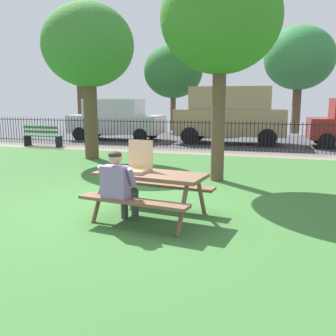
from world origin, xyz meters
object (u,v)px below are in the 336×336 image
at_px(picnic_table_foreground, 151,183).
at_px(parked_car_left, 230,114).
at_px(far_tree_center, 299,59).
at_px(park_bench_left, 43,136).
at_px(pizza_box_open, 136,166).
at_px(far_tree_left, 80,66).
at_px(parked_car_far_left, 116,119).
at_px(adult_at_table, 119,184).
at_px(tree_near_table, 88,47).
at_px(far_tree_midleft, 173,72).
at_px(tree_midground_left, 221,20).

relative_size(picnic_table_foreground, parked_car_left, 0.42).
bearing_deg(far_tree_center, park_bench_left, -138.34).
relative_size(pizza_box_open, far_tree_left, 0.10).
bearing_deg(parked_car_left, parked_car_far_left, -179.99).
distance_m(adult_at_table, far_tree_left, 20.42).
relative_size(tree_near_table, far_tree_center, 0.84).
distance_m(parked_car_left, far_tree_left, 12.40).
height_order(adult_at_table, tree_near_table, tree_near_table).
xyz_separation_m(picnic_table_foreground, far_tree_midleft, (-4.31, 16.90, 2.96)).
distance_m(parked_car_far_left, parked_car_left, 5.43).
bearing_deg(park_bench_left, parked_car_far_left, 59.09).
bearing_deg(parked_car_far_left, picnic_table_foreground, -63.36).
bearing_deg(picnic_table_foreground, parked_car_far_left, 116.64).
xyz_separation_m(pizza_box_open, parked_car_left, (0.21, 10.88, 0.44)).
height_order(parked_car_left, far_tree_center, far_tree_center).
height_order(tree_midground_left, parked_car_left, tree_midground_left).
relative_size(far_tree_left, far_tree_center, 0.93).
bearing_deg(far_tree_left, tree_near_table, -59.80).
relative_size(adult_at_table, far_tree_midleft, 0.23).
height_order(pizza_box_open, far_tree_left, far_tree_left).
distance_m(picnic_table_foreground, pizza_box_open, 0.39).
height_order(picnic_table_foreground, far_tree_midleft, far_tree_midleft).
height_order(picnic_table_foreground, far_tree_center, far_tree_center).
xyz_separation_m(park_bench_left, far_tree_left, (-3.20, 9.13, 3.64)).
relative_size(adult_at_table, tree_midground_left, 0.24).
xyz_separation_m(far_tree_left, far_tree_midleft, (6.27, -0.00, -0.49)).
xyz_separation_m(pizza_box_open, park_bench_left, (-7.11, 7.71, -0.45)).
bearing_deg(picnic_table_foreground, parked_car_left, 90.32).
bearing_deg(far_tree_midleft, parked_car_left, -54.54).
bearing_deg(pizza_box_open, far_tree_center, 79.42).
xyz_separation_m(park_bench_left, parked_car_left, (7.32, 3.16, 0.89)).
distance_m(adult_at_table, parked_car_far_left, 12.49).
height_order(park_bench_left, parked_car_far_left, parked_car_far_left).
bearing_deg(tree_near_table, adult_at_table, -59.00).
relative_size(park_bench_left, tree_near_table, 0.33).
bearing_deg(parked_car_far_left, tree_near_table, -74.09).
bearing_deg(pizza_box_open, park_bench_left, 132.66).
relative_size(picnic_table_foreground, park_bench_left, 1.24).
relative_size(tree_midground_left, far_tree_center, 0.85).
bearing_deg(tree_near_table, far_tree_center, 59.23).
height_order(adult_at_table, parked_car_left, parked_car_left).
xyz_separation_m(tree_near_table, far_tree_center, (6.81, 11.43, 0.55)).
distance_m(pizza_box_open, far_tree_midleft, 17.53).
bearing_deg(tree_midground_left, tree_near_table, 153.94).
relative_size(park_bench_left, parked_car_far_left, 0.36).
relative_size(adult_at_table, far_tree_left, 0.22).
bearing_deg(parked_car_left, pizza_box_open, -91.09).
relative_size(parked_car_left, far_tree_left, 0.87).
relative_size(picnic_table_foreground, far_tree_center, 0.34).
bearing_deg(parked_car_left, tree_near_table, -125.28).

